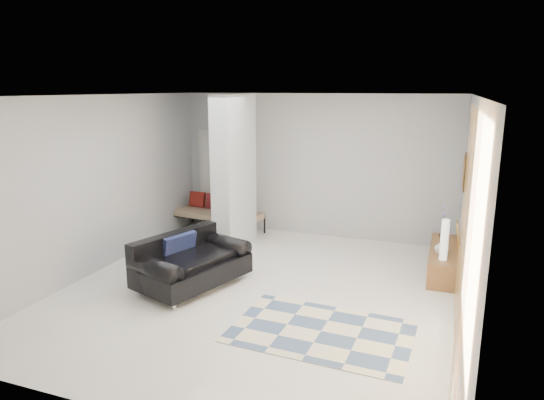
% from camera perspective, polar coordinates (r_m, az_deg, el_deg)
% --- Properties ---
extents(floor, '(6.00, 6.00, 0.00)m').
position_cam_1_polar(floor, '(7.24, -1.51, -10.57)').
color(floor, silver).
rests_on(floor, ground).
extents(ceiling, '(6.00, 6.00, 0.00)m').
position_cam_1_polar(ceiling, '(6.63, -1.65, 12.18)').
color(ceiling, white).
rests_on(ceiling, wall_back).
extents(wall_back, '(6.00, 0.00, 6.00)m').
position_cam_1_polar(wall_back, '(9.60, 5.06, 4.01)').
color(wall_back, '#B0B2B5').
rests_on(wall_back, ground).
extents(wall_front, '(6.00, 0.00, 6.00)m').
position_cam_1_polar(wall_front, '(4.28, -16.73, -8.07)').
color(wall_front, '#B0B2B5').
rests_on(wall_front, ground).
extents(wall_left, '(0.00, 6.00, 6.00)m').
position_cam_1_polar(wall_left, '(8.21, -19.74, 1.74)').
color(wall_left, '#B0B2B5').
rests_on(wall_left, ground).
extents(wall_right, '(0.00, 6.00, 6.00)m').
position_cam_1_polar(wall_right, '(6.35, 22.17, -1.60)').
color(wall_right, '#B0B2B5').
rests_on(wall_right, ground).
extents(partition_column, '(0.35, 1.20, 2.80)m').
position_cam_1_polar(partition_column, '(8.67, -4.44, 3.05)').
color(partition_column, '#B9BFC1').
rests_on(partition_column, floor).
extents(hallway_door, '(0.85, 0.06, 2.04)m').
position_cam_1_polar(hallway_door, '(10.37, -6.33, 2.52)').
color(hallway_door, beige).
rests_on(hallway_door, floor).
extents(curtain, '(0.00, 2.55, 2.55)m').
position_cam_1_polar(curtain, '(5.22, 21.68, -4.02)').
color(curtain, '#ED9D3E').
rests_on(curtain, wall_right).
extents(wall_art, '(0.04, 0.45, 0.55)m').
position_cam_1_polar(wall_art, '(7.97, 21.78, 3.09)').
color(wall_art, '#3D2710').
rests_on(wall_art, wall_right).
extents(media_console, '(0.45, 1.69, 0.80)m').
position_cam_1_polar(media_console, '(8.31, 19.56, -6.65)').
color(media_console, brown).
rests_on(media_console, floor).
extents(loveseat, '(1.44, 1.87, 0.76)m').
position_cam_1_polar(loveseat, '(7.41, -9.71, -7.26)').
color(loveseat, silver).
rests_on(loveseat, floor).
extents(daybed, '(1.93, 1.01, 0.77)m').
position_cam_1_polar(daybed, '(10.00, -6.55, -1.44)').
color(daybed, black).
rests_on(daybed, floor).
extents(area_rug, '(2.21, 1.53, 0.01)m').
position_cam_1_polar(area_rug, '(6.14, 5.79, -15.13)').
color(area_rug, beige).
rests_on(area_rug, floor).
extents(cylinder_lamp, '(0.11, 0.11, 0.62)m').
position_cam_1_polar(cylinder_lamp, '(7.63, 19.62, -4.42)').
color(cylinder_lamp, white).
rests_on(cylinder_lamp, media_console).
extents(bronze_figurine, '(0.13, 0.13, 0.25)m').
position_cam_1_polar(bronze_figurine, '(8.86, 19.47, -3.27)').
color(bronze_figurine, '#321F16').
rests_on(bronze_figurine, media_console).
extents(vase, '(0.23, 0.23, 0.22)m').
position_cam_1_polar(vase, '(7.95, 19.33, -5.20)').
color(vase, white).
rests_on(vase, media_console).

